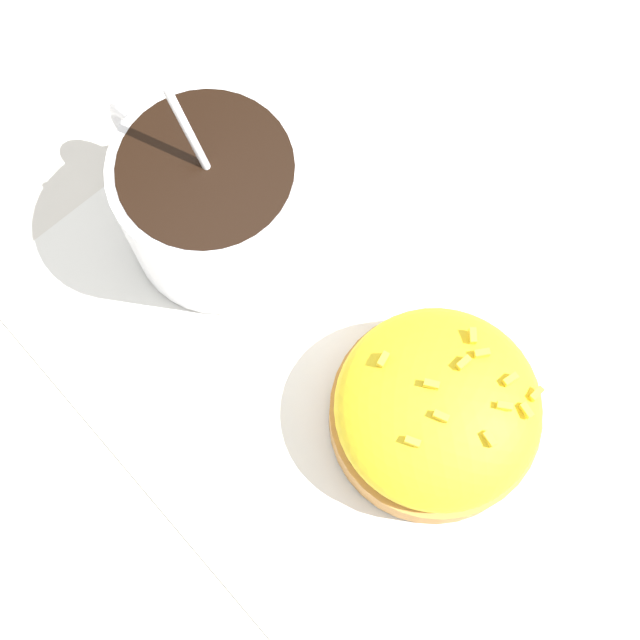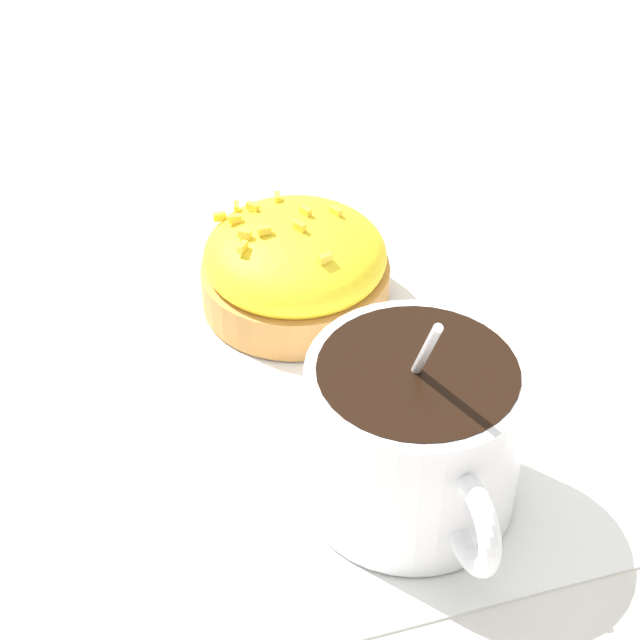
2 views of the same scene
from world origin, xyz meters
name	(u,v)px [view 2 (image 2 of 2)]	position (x,y,z in m)	size (l,w,h in m)	color
ground_plane	(347,392)	(0.00, 0.00, 0.00)	(3.00, 3.00, 0.00)	silver
paper_napkin	(347,390)	(0.00, 0.00, 0.00)	(0.30, 0.27, 0.00)	white
coffee_cup	(419,429)	(0.08, 0.00, 0.04)	(0.12, 0.09, 0.12)	white
frosted_pastry	(290,267)	(-0.08, 0.00, 0.03)	(0.10, 0.10, 0.06)	#C18442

